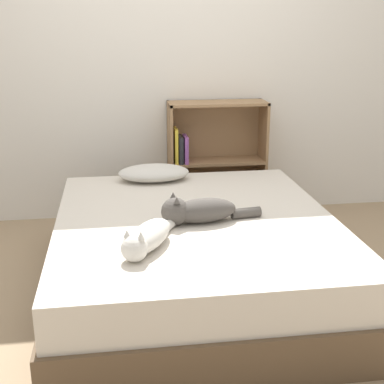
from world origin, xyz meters
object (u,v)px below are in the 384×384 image
(bed, at_px, (196,255))
(cat_dark, at_px, (197,211))
(pillow, at_px, (154,173))
(cat_light, at_px, (147,238))
(bookshelf, at_px, (213,159))

(bed, height_order, cat_dark, cat_dark)
(bed, height_order, pillow, pillow)
(bed, relative_size, cat_dark, 3.30)
(cat_light, bearing_deg, bed, 171.85)
(pillow, relative_size, cat_light, 0.93)
(cat_light, relative_size, bookshelf, 0.56)
(bed, xyz_separation_m, cat_light, (-0.29, -0.39, 0.29))
(bed, bearing_deg, cat_dark, -94.24)
(bed, relative_size, bookshelf, 2.02)
(cat_light, bearing_deg, cat_dark, 165.89)
(cat_dark, relative_size, bookshelf, 0.61)
(bed, distance_m, bookshelf, 1.28)
(cat_light, distance_m, cat_dark, 0.42)
(cat_light, xyz_separation_m, bookshelf, (0.61, 1.61, -0.05))
(cat_dark, height_order, bookshelf, bookshelf)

